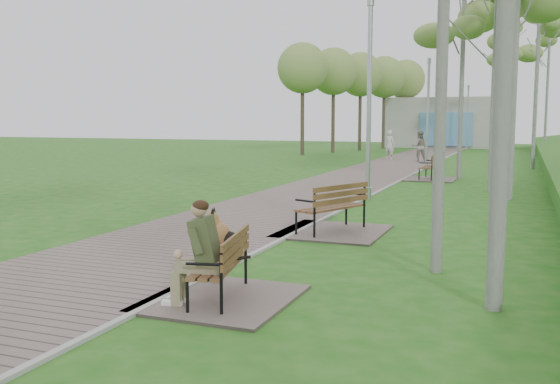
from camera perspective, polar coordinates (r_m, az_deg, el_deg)
The scene contains 15 objects.
walkway at distance 24.13m, azimuth 6.91°, elevation 1.20°, with size 3.50×67.00×0.04m, color #74645E.
kerb at distance 23.76m, azimuth 11.00°, elevation 1.05°, with size 0.10×67.00×0.05m, color #999993.
building_north at distance 53.05m, azimuth 15.23°, elevation 6.14°, with size 10.00×5.20×4.00m.
bench_main at distance 8.06m, azimuth -6.11°, elevation -6.88°, with size 1.77×1.97×1.55m.
bench_second at distance 12.82m, azimuth 4.72°, elevation -2.66°, with size 2.05×2.28×1.26m.
bench_third at distance 24.51m, azimuth 13.44°, elevation 1.63°, with size 1.94×2.15×1.19m.
lamp_post_second at distance 18.16m, azimuth 8.14°, elevation 7.80°, with size 0.22×0.22×5.75m.
lamp_post_third at distance 28.84m, azimuth 13.34°, elevation 6.56°, with size 0.19×0.19×4.99m.
lamp_post_far at distance 48.54m, azimuth 16.76°, elevation 6.34°, with size 0.18×0.18×4.78m.
pedestrian_near at distance 35.70m, azimuth 9.99°, elevation 4.24°, with size 0.61×0.40×1.68m, color silver.
pedestrian_far at distance 34.15m, azimuth 12.62°, elevation 4.09°, with size 0.82×0.64×1.70m, color gray.
birch_far_b at distance 25.25m, azimuth 16.49°, elevation 15.75°, with size 2.59×2.59×8.15m.
birch_far_c at distance 31.36m, azimuth 22.63°, elevation 14.32°, with size 2.37×2.37×8.58m.
birch_distant_a at distance 44.17m, azimuth 19.83°, elevation 12.17°, with size 2.24×2.24×8.68m.
birch_distant_b at distance 47.72m, azimuth 23.46°, elevation 13.16°, with size 2.89×2.89×10.34m.
Camera 1 is at (4.22, -1.77, 2.32)m, focal length 40.00 mm.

